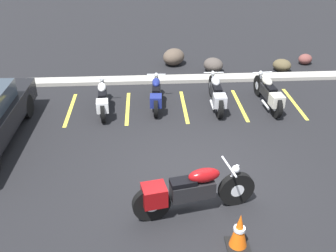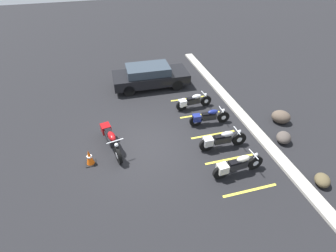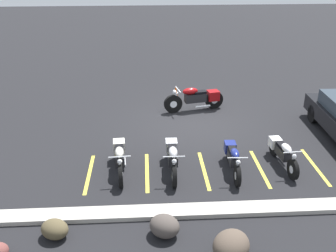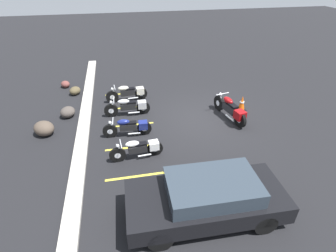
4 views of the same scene
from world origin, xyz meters
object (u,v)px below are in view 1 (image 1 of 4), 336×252
(parked_bike_2, at_px, (216,93))
(parked_bike_3, at_px, (269,93))
(parked_bike_0, at_px, (103,99))
(landscape_rock_0, at_px, (282,65))
(landscape_rock_2, at_px, (305,59))
(motorcycle_maroon_featured, at_px, (189,191))
(landscape_rock_3, at_px, (213,65))
(traffic_cone, at_px, (239,231))
(parked_bike_1, at_px, (156,94))
(landscape_rock_1, at_px, (174,57))

(parked_bike_2, relative_size, parked_bike_3, 1.00)
(parked_bike_0, relative_size, landscape_rock_0, 3.04)
(landscape_rock_0, xyz_separation_m, landscape_rock_2, (1.08, 0.63, -0.03))
(motorcycle_maroon_featured, xyz_separation_m, landscape_rock_3, (1.64, 7.20, -0.25))
(landscape_rock_0, bearing_deg, traffic_cone, -112.42)
(motorcycle_maroon_featured, relative_size, parked_bike_1, 1.20)
(parked_bike_2, bearing_deg, traffic_cone, 175.33)
(parked_bike_2, distance_m, landscape_rock_0, 3.91)
(landscape_rock_0, distance_m, landscape_rock_3, 2.43)
(parked_bike_2, bearing_deg, landscape_rock_3, -6.89)
(parked_bike_1, bearing_deg, parked_bike_2, -91.41)
(parked_bike_3, distance_m, landscape_rock_1, 4.40)
(parked_bike_1, height_order, parked_bike_3, parked_bike_3)
(parked_bike_2, distance_m, landscape_rock_1, 3.69)
(parked_bike_0, height_order, landscape_rock_0, parked_bike_0)
(motorcycle_maroon_featured, bearing_deg, parked_bike_3, 46.03)
(motorcycle_maroon_featured, height_order, parked_bike_2, motorcycle_maroon_featured)
(parked_bike_1, bearing_deg, landscape_rock_1, -9.80)
(parked_bike_0, relative_size, parked_bike_1, 0.99)
(parked_bike_0, relative_size, parked_bike_3, 0.93)
(parked_bike_0, xyz_separation_m, landscape_rock_3, (3.60, 2.90, -0.16))
(parked_bike_3, xyz_separation_m, landscape_rock_1, (-2.46, 3.64, -0.14))
(parked_bike_3, relative_size, landscape_rock_2, 3.99)
(motorcycle_maroon_featured, xyz_separation_m, landscape_rock_1, (0.31, 7.97, -0.20))
(parked_bike_2, relative_size, landscape_rock_2, 3.99)
(parked_bike_1, height_order, parked_bike_2, parked_bike_2)
(landscape_rock_0, bearing_deg, parked_bike_1, -150.22)
(landscape_rock_2, height_order, landscape_rock_3, landscape_rock_3)
(parked_bike_3, bearing_deg, parked_bike_1, 82.30)
(landscape_rock_3, bearing_deg, landscape_rock_0, -1.99)
(motorcycle_maroon_featured, relative_size, parked_bike_2, 1.13)
(landscape_rock_1, height_order, landscape_rock_3, landscape_rock_1)
(landscape_rock_3, distance_m, traffic_cone, 8.16)
(landscape_rock_0, bearing_deg, landscape_rock_1, 167.27)
(parked_bike_0, bearing_deg, parked_bike_2, -92.77)
(traffic_cone, bearing_deg, parked_bike_0, 117.56)
(landscape_rock_2, distance_m, traffic_cone, 9.71)
(parked_bike_2, relative_size, landscape_rock_0, 3.27)
(parked_bike_0, xyz_separation_m, parked_bike_2, (3.22, 0.10, 0.03))
(motorcycle_maroon_featured, distance_m, parked_bike_2, 4.59)
(parked_bike_1, xyz_separation_m, landscape_rock_3, (2.09, 2.67, -0.17))
(parked_bike_2, height_order, landscape_rock_1, parked_bike_2)
(landscape_rock_2, relative_size, landscape_rock_3, 0.76)
(landscape_rock_0, relative_size, landscape_rock_3, 0.92)
(landscape_rock_1, height_order, landscape_rock_2, landscape_rock_1)
(landscape_rock_3, bearing_deg, parked_bike_1, -128.07)
(parked_bike_0, height_order, parked_bike_3, parked_bike_3)
(motorcycle_maroon_featured, xyz_separation_m, parked_bike_1, (-0.45, 4.53, -0.09))
(landscape_rock_2, bearing_deg, landscape_rock_1, 177.42)
(parked_bike_0, bearing_deg, parked_bike_3, -94.27)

